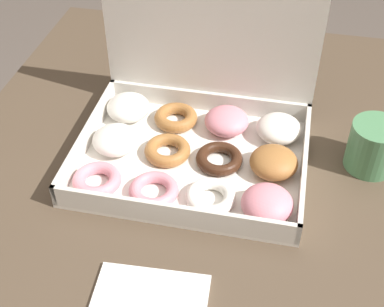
% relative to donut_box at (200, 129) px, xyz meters
% --- Properties ---
extents(dining_table, '(0.93, 1.02, 0.76)m').
position_rel_donut_box_xyz_m(dining_table, '(0.01, -0.02, -0.16)').
color(dining_table, '#4C3D2D').
rests_on(dining_table, ground_plane).
extents(donut_box, '(0.40, 0.32, 0.32)m').
position_rel_donut_box_xyz_m(donut_box, '(0.00, 0.00, 0.00)').
color(donut_box, silver).
rests_on(donut_box, dining_table).
extents(coffee_mug, '(0.09, 0.09, 0.09)m').
position_rel_donut_box_xyz_m(coffee_mug, '(0.31, 0.02, -0.00)').
color(coffee_mug, '#4C8456').
rests_on(coffee_mug, dining_table).
extents(paper_napkin, '(0.17, 0.11, 0.01)m').
position_rel_donut_box_xyz_m(paper_napkin, '(-0.00, -0.33, -0.05)').
color(paper_napkin, white).
rests_on(paper_napkin, dining_table).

